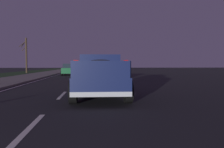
{
  "coord_description": "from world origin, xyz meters",
  "views": [
    {
      "loc": [
        -0.22,
        -1.39,
        1.4
      ],
      "look_at": [
        10.11,
        -2.37,
        0.94
      ],
      "focal_mm": 33.54,
      "sensor_mm": 36.0,
      "label": 1
    }
  ],
  "objects_px": {
    "pickup_truck": "(100,74)",
    "bare_tree_far": "(26,54)",
    "sedan_red": "(95,72)",
    "sedan_green": "(70,69)",
    "sedan_white": "(94,68)"
  },
  "relations": [
    {
      "from": "pickup_truck",
      "to": "bare_tree_far",
      "type": "height_order",
      "value": "bare_tree_far"
    },
    {
      "from": "bare_tree_far",
      "to": "pickup_truck",
      "type": "bearing_deg",
      "value": -157.19
    },
    {
      "from": "sedan_green",
      "to": "bare_tree_far",
      "type": "xyz_separation_m",
      "value": [
        8.08,
        8.17,
        2.37
      ]
    },
    {
      "from": "pickup_truck",
      "to": "sedan_red",
      "type": "bearing_deg",
      "value": 0.99
    },
    {
      "from": "sedan_red",
      "to": "sedan_green",
      "type": "bearing_deg",
      "value": 16.51
    },
    {
      "from": "bare_tree_far",
      "to": "sedan_white",
      "type": "bearing_deg",
      "value": -84.68
    },
    {
      "from": "sedan_red",
      "to": "bare_tree_far",
      "type": "relative_size",
      "value": 0.74
    },
    {
      "from": "sedan_red",
      "to": "bare_tree_far",
      "type": "distance_m",
      "value": 22.22
    },
    {
      "from": "sedan_white",
      "to": "pickup_truck",
      "type": "bearing_deg",
      "value": 179.93
    },
    {
      "from": "sedan_red",
      "to": "bare_tree_far",
      "type": "height_order",
      "value": "bare_tree_far"
    },
    {
      "from": "sedan_white",
      "to": "sedan_red",
      "type": "height_order",
      "value": "same"
    },
    {
      "from": "sedan_green",
      "to": "bare_tree_far",
      "type": "bearing_deg",
      "value": 45.32
    },
    {
      "from": "pickup_truck",
      "to": "bare_tree_far",
      "type": "bearing_deg",
      "value": 22.81
    },
    {
      "from": "sedan_white",
      "to": "sedan_red",
      "type": "distance_m",
      "value": 20.01
    },
    {
      "from": "sedan_white",
      "to": "bare_tree_far",
      "type": "distance_m",
      "value": 11.86
    }
  ]
}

